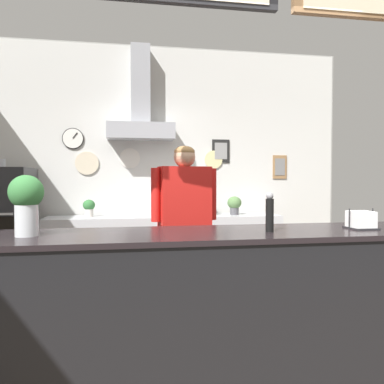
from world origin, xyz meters
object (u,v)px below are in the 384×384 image
(potted_basil, at_px, (208,204))
(potted_rosemary, at_px, (234,204))
(potted_sage, at_px, (89,207))
(pizza_oven, at_px, (0,233))
(pepper_grinder, at_px, (270,212))
(napkin_holder, at_px, (361,221))
(espresso_machine, at_px, (180,198))
(shop_worker, at_px, (185,231))
(basil_vase, at_px, (26,202))

(potted_basil, bearing_deg, potted_rosemary, 0.20)
(potted_sage, xyz_separation_m, potted_rosemary, (1.80, -0.03, 0.02))
(pizza_oven, bearing_deg, potted_sage, 7.85)
(potted_sage, distance_m, pepper_grinder, 2.91)
(pepper_grinder, bearing_deg, potted_sage, 115.81)
(napkin_holder, bearing_deg, espresso_machine, 107.10)
(pizza_oven, xyz_separation_m, espresso_machine, (2.06, 0.09, 0.38))
(espresso_machine, bearing_deg, napkin_holder, -72.90)
(potted_basil, bearing_deg, shop_worker, -110.72)
(potted_sage, relative_size, pepper_grinder, 0.89)
(potted_sage, height_order, potted_basil, potted_basil)
(pizza_oven, distance_m, potted_rosemary, 2.77)
(potted_rosemary, height_order, potted_basil, potted_basil)
(pizza_oven, distance_m, potted_basil, 2.43)
(espresso_machine, height_order, napkin_holder, espresso_machine)
(shop_worker, bearing_deg, napkin_holder, 117.98)
(pepper_grinder, bearing_deg, shop_worker, 103.43)
(napkin_holder, bearing_deg, pepper_grinder, -176.61)
(potted_rosemary, distance_m, potted_basil, 0.35)
(pepper_grinder, bearing_deg, pizza_oven, 131.88)
(espresso_machine, distance_m, napkin_holder, 2.65)
(potted_sage, bearing_deg, potted_basil, -1.37)
(potted_basil, xyz_separation_m, pepper_grinder, (-0.18, -2.58, 0.12))
(espresso_machine, xyz_separation_m, potted_rosemary, (0.70, 0.01, -0.09))
(pizza_oven, distance_m, napkin_holder, 3.76)
(pepper_grinder, relative_size, basil_vase, 0.70)
(shop_worker, relative_size, basil_vase, 4.97)
(shop_worker, relative_size, potted_rosemary, 7.05)
(shop_worker, xyz_separation_m, pepper_grinder, (0.31, -1.29, 0.27))
(potted_basil, relative_size, napkin_holder, 1.46)
(napkin_holder, bearing_deg, shop_worker, 126.29)
(potted_sage, bearing_deg, basil_vase, -92.10)
(pizza_oven, distance_m, basil_vase, 2.62)
(shop_worker, bearing_deg, potted_sage, -62.53)
(potted_rosemary, height_order, napkin_holder, napkin_holder)
(pepper_grinder, bearing_deg, potted_basil, 85.97)
(espresso_machine, bearing_deg, pepper_grinder, -86.25)
(shop_worker, distance_m, basil_vase, 1.65)
(espresso_machine, bearing_deg, shop_worker, -96.19)
(potted_rosemary, relative_size, potted_basil, 0.96)
(potted_rosemary, bearing_deg, potted_basil, -179.80)
(napkin_holder, bearing_deg, potted_sage, 126.03)
(pizza_oven, relative_size, shop_worker, 0.96)
(potted_sage, height_order, potted_rosemary, potted_rosemary)
(potted_rosemary, bearing_deg, potted_sage, 178.93)
(shop_worker, distance_m, pepper_grinder, 1.35)
(espresso_machine, xyz_separation_m, pepper_grinder, (0.17, -2.57, 0.04))
(espresso_machine, relative_size, potted_basil, 2.12)
(pizza_oven, height_order, napkin_holder, pizza_oven)
(napkin_holder, bearing_deg, basil_vase, 179.25)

